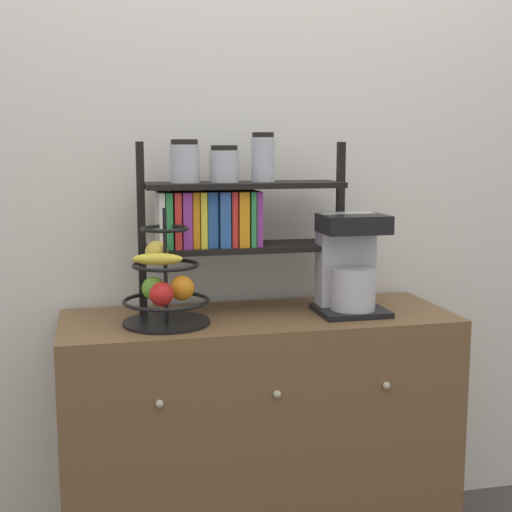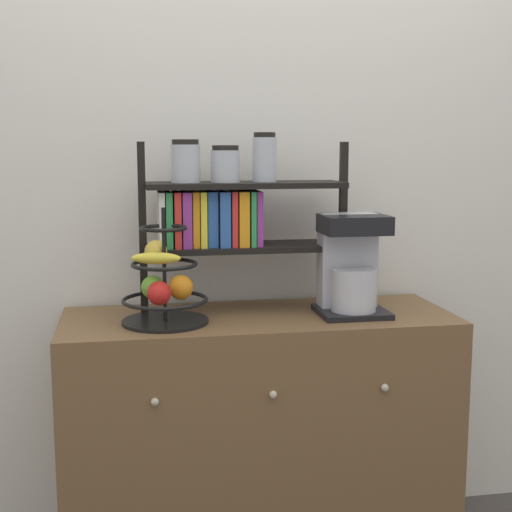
# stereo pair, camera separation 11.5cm
# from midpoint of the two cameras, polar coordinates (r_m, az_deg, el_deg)

# --- Properties ---
(wall_back) EXTENTS (7.00, 0.05, 2.60)m
(wall_back) POSITION_cam_midpoint_polar(r_m,az_deg,el_deg) (2.50, 0.41, 7.22)
(wall_back) COLOR silver
(wall_back) RESTS_ON ground_plane
(sideboard) EXTENTS (1.25, 0.48, 0.83)m
(sideboard) POSITION_cam_midpoint_polar(r_m,az_deg,el_deg) (2.43, 1.61, -14.36)
(sideboard) COLOR brown
(sideboard) RESTS_ON ground_plane
(coffee_maker) EXTENTS (0.22, 0.21, 0.32)m
(coffee_maker) POSITION_cam_midpoint_polar(r_m,az_deg,el_deg) (2.32, 8.99, -0.74)
(coffee_maker) COLOR black
(coffee_maker) RESTS_ON sideboard
(fruit_stand) EXTENTS (0.27, 0.27, 0.36)m
(fruit_stand) POSITION_cam_midpoint_polar(r_m,az_deg,el_deg) (2.18, -5.90, -2.35)
(fruit_stand) COLOR black
(fruit_stand) RESTS_ON sideboard
(shelf_hutch) EXTENTS (0.69, 0.20, 0.58)m
(shelf_hutch) POSITION_cam_midpoint_polar(r_m,az_deg,el_deg) (2.31, -1.16, 3.95)
(shelf_hutch) COLOR black
(shelf_hutch) RESTS_ON sideboard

